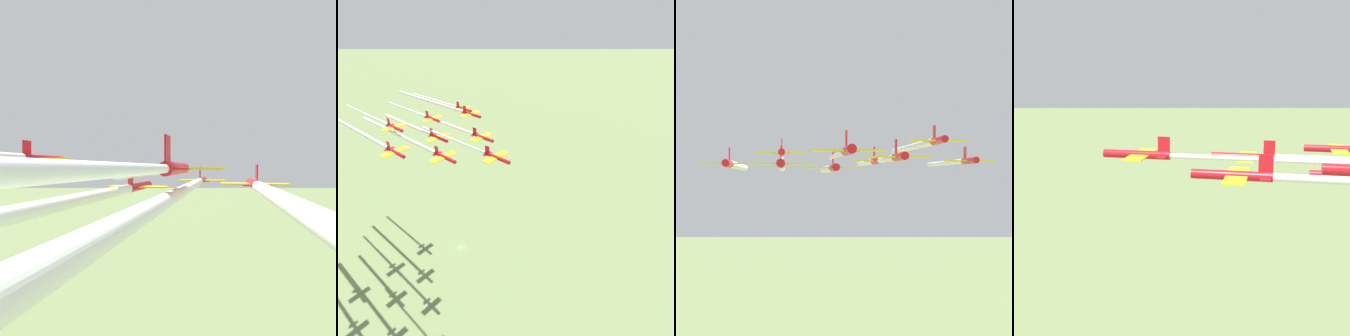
{
  "view_description": "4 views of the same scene",
  "coord_description": "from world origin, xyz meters",
  "views": [
    {
      "loc": [
        42.55,
        -3.01,
        78.84
      ],
      "look_at": [
        -30.05,
        31.69,
        78.62
      ],
      "focal_mm": 28.0,
      "sensor_mm": 36.0,
      "label": 1
    },
    {
      "loc": [
        -31.07,
        107.31,
        118.84
      ],
      "look_at": [
        -27.87,
        32.04,
        74.12
      ],
      "focal_mm": 28.0,
      "sensor_mm": 36.0,
      "label": 2
    },
    {
      "loc": [
        -104.51,
        103.85,
        73.65
      ],
      "look_at": [
        -26.85,
        33.91,
        75.06
      ],
      "focal_mm": 85.0,
      "sensor_mm": 36.0,
      "label": 3
    },
    {
      "loc": [
        -49.91,
        -36.35,
        91.3
      ],
      "look_at": [
        -18.34,
        28.42,
        75.28
      ],
      "focal_mm": 50.0,
      "sensor_mm": 36.0,
      "label": 4
    }
  ],
  "objects": [
    {
      "name": "jet_3",
      "position": [
        -10.93,
        -3.07,
        80.51
      ],
      "size": [
        9.78,
        9.63,
        3.59
      ],
      "rotation": [
        0.0,
        0.0,
        0.91
      ],
      "color": "red"
    },
    {
      "name": "smoke_trail_0",
      "position": [
        -6.22,
        16.8,
        77.53
      ],
      "size": [
        29.31,
        22.95,
        0.77
      ],
      "rotation": [
        0.0,
        0.0,
        0.91
      ],
      "color": "white"
    },
    {
      "name": "smoke_trail_1",
      "position": [
        5.6,
        -4.12,
        77.1
      ],
      "size": [
        39.53,
        30.97,
        1.07
      ],
      "rotation": [
        0.0,
        0.0,
        0.91
      ],
      "color": "white"
    },
    {
      "name": "jet_1",
      "position": [
        -17.72,
        13.96,
        77.16
      ],
      "size": [
        9.78,
        9.63,
        3.59
      ],
      "rotation": [
        0.0,
        0.0,
        0.91
      ],
      "color": "red"
    },
    {
      "name": "jet_4",
      "position": [
        0.46,
        11.62,
        75.65
      ],
      "size": [
        9.78,
        9.63,
        3.59
      ],
      "rotation": [
        0.0,
        0.0,
        0.91
      ],
      "color": "red"
    },
    {
      "name": "jet_5",
      "position": [
        11.84,
        26.32,
        76.34
      ],
      "size": [
        9.78,
        9.63,
        3.59
      ],
      "rotation": [
        0.0,
        0.0,
        0.91
      ],
      "color": "red"
    },
    {
      "name": "jet_2",
      "position": [
        -6.34,
        28.65,
        76.04
      ],
      "size": [
        9.78,
        9.63,
        3.59
      ],
      "rotation": [
        0.0,
        0.0,
        0.91
      ],
      "color": "red"
    },
    {
      "name": "jet_0",
      "position": [
        -24.52,
        30.98,
        77.58
      ],
      "size": [
        9.78,
        9.63,
        3.59
      ],
      "rotation": [
        0.0,
        0.0,
        0.91
      ],
      "color": "red"
    },
    {
      "name": "jet_7",
      "position": [
        7.25,
        -5.4,
        77.22
      ],
      "size": [
        9.78,
        9.63,
        3.59
      ],
      "rotation": [
        0.0,
        0.0,
        0.91
      ],
      "color": "red"
    },
    {
      "name": "jet_8",
      "position": [
        18.64,
        9.29,
        78.76
      ],
      "size": [
        9.78,
        9.63,
        3.59
      ],
      "rotation": [
        0.0,
        0.0,
        0.91
      ],
      "color": "red"
    },
    {
      "name": "smoke_trail_2",
      "position": [
        19.26,
        8.81,
        75.98
      ],
      "size": [
        44.24,
        34.7,
        1.32
      ],
      "rotation": [
        0.0,
        0.0,
        0.91
      ],
      "color": "white"
    },
    {
      "name": "smoke_trail_4",
      "position": [
        18.62,
        -2.45,
        75.6
      ],
      "size": [
        29.36,
        23.17,
        1.32
      ],
      "rotation": [
        0.0,
        0.0,
        0.91
      ],
      "color": "white"
    }
  ]
}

